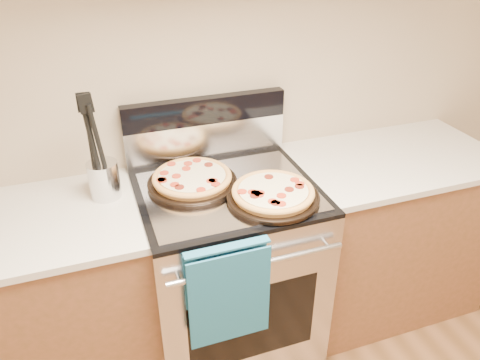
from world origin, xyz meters
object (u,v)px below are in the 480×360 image
object	(u,v)px
pepperoni_pizza_front	(273,194)
utensil_crock	(104,180)
range_body	(228,273)
pepperoni_pizza_back	(192,179)

from	to	relation	value
pepperoni_pizza_front	utensil_crock	bearing A→B (deg)	156.45
range_body	pepperoni_pizza_front	distance (m)	0.55
range_body	pepperoni_pizza_front	xyz separation A→B (m)	(0.15, -0.15, 0.50)
pepperoni_pizza_front	pepperoni_pizza_back	bearing A→B (deg)	141.29
pepperoni_pizza_back	utensil_crock	distance (m)	0.36
pepperoni_pizza_back	utensil_crock	bearing A→B (deg)	171.49
range_body	pepperoni_pizza_back	bearing A→B (deg)	152.05
range_body	pepperoni_pizza_back	distance (m)	0.52
utensil_crock	range_body	bearing A→B (deg)	-14.16
pepperoni_pizza_back	pepperoni_pizza_front	distance (m)	0.36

